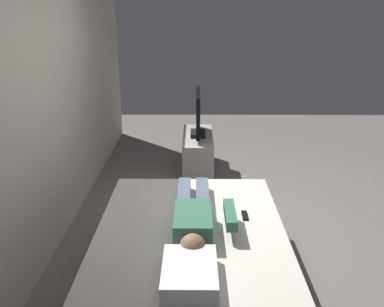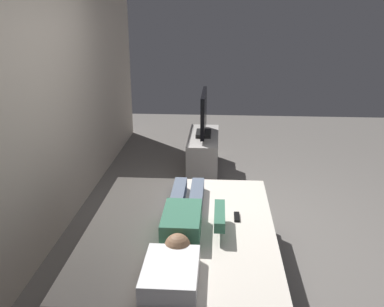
{
  "view_description": "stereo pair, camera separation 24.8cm",
  "coord_description": "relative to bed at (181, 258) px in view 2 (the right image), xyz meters",
  "views": [
    {
      "loc": [
        -3.66,
        0.35,
        2.16
      ],
      "look_at": [
        0.55,
        0.38,
        0.69
      ],
      "focal_mm": 39.68,
      "sensor_mm": 36.0,
      "label": 1
    },
    {
      "loc": [
        -3.66,
        0.11,
        2.16
      ],
      "look_at": [
        0.55,
        0.38,
        0.69
      ],
      "focal_mm": 39.68,
      "sensor_mm": 36.0,
      "label": 2
    }
  ],
  "objects": [
    {
      "name": "ground_plane",
      "position": [
        0.76,
        -0.38,
        -0.26
      ],
      "size": [
        10.0,
        10.0,
        0.0
      ],
      "primitive_type": "plane",
      "color": "slate"
    },
    {
      "name": "tv_stand",
      "position": [
        2.61,
        -0.07,
        -0.01
      ],
      "size": [
        1.1,
        0.4,
        0.5
      ],
      "primitive_type": "cube",
      "color": "#B7B2AD",
      "rests_on": "ground"
    },
    {
      "name": "person",
      "position": [
        0.03,
        -0.03,
        0.36
      ],
      "size": [
        1.26,
        0.46,
        0.18
      ],
      "color": "#387056",
      "rests_on": "bed"
    },
    {
      "name": "pillow",
      "position": [
        -0.69,
        0.0,
        0.34
      ],
      "size": [
        0.48,
        0.34,
        0.12
      ],
      "primitive_type": "cube",
      "color": "white",
      "rests_on": "bed"
    },
    {
      "name": "bed",
      "position": [
        0.0,
        0.0,
        0.0
      ],
      "size": [
        2.01,
        1.52,
        0.54
      ],
      "color": "#333338",
      "rests_on": "ground"
    },
    {
      "name": "tv",
      "position": [
        2.61,
        -0.07,
        0.52
      ],
      "size": [
        0.88,
        0.2,
        0.59
      ],
      "color": "black",
      "rests_on": "tv_stand"
    },
    {
      "name": "remote",
      "position": [
        0.18,
        -0.44,
        0.29
      ],
      "size": [
        0.15,
        0.04,
        0.02
      ],
      "primitive_type": "cube",
      "color": "black",
      "rests_on": "bed"
    },
    {
      "name": "back_wall",
      "position": [
        1.16,
        1.32,
        1.14
      ],
      "size": [
        6.4,
        0.1,
        2.8
      ],
      "primitive_type": "cube",
      "color": "beige",
      "rests_on": "ground"
    }
  ]
}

